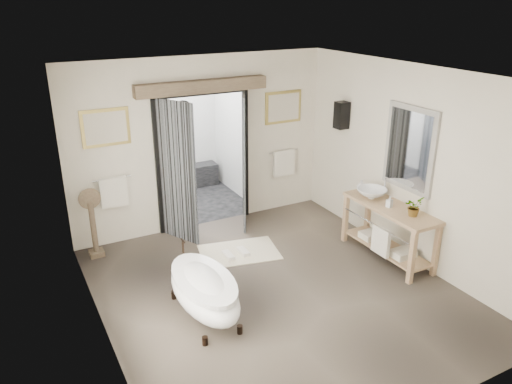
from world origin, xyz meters
TOP-DOWN VIEW (x-y plane):
  - ground_plane at (0.00, 0.00)m, footprint 5.00×5.00m
  - room_shell at (-0.04, -0.13)m, footprint 4.52×5.02m
  - shower_room at (0.00, 3.99)m, footprint 2.22×2.01m
  - back_wall_dressing at (0.00, 2.32)m, footprint 3.82×0.77m
  - clawfoot_tub at (-1.07, -0.04)m, footprint 0.68×1.52m
  - vanity at (1.95, 0.03)m, footprint 0.57×1.60m
  - pedestal_mirror at (-1.95, 2.19)m, footprint 0.33×0.21m
  - rug at (0.03, 1.23)m, footprint 1.34×1.03m
  - slippers at (-0.06, 1.16)m, footprint 0.38×0.28m
  - basin at (1.92, 0.42)m, footprint 0.55×0.55m
  - plant at (2.01, -0.36)m, footprint 0.31×0.29m
  - soap_bottle_a at (1.93, 0.03)m, footprint 0.09×0.09m
  - soap_bottle_b at (1.98, 0.75)m, footprint 0.15×0.15m

SIDE VIEW (x-z plane):
  - ground_plane at x=0.00m, z-range 0.00..0.00m
  - rug at x=0.03m, z-range 0.00..0.01m
  - slippers at x=-0.06m, z-range 0.01..0.07m
  - clawfoot_tub at x=-1.07m, z-range -0.01..0.73m
  - pedestal_mirror at x=-1.95m, z-range -0.08..1.04m
  - vanity at x=1.95m, z-range 0.08..0.93m
  - shower_room at x=0.00m, z-range -0.35..2.16m
  - basin at x=1.92m, z-range 0.85..1.01m
  - soap_bottle_a at x=1.93m, z-range 0.85..1.02m
  - soap_bottle_b at x=1.98m, z-range 0.85..1.03m
  - plant at x=2.01m, z-range 0.85..1.13m
  - back_wall_dressing at x=0.00m, z-range 0.30..2.82m
  - room_shell at x=-0.04m, z-range 0.40..3.31m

